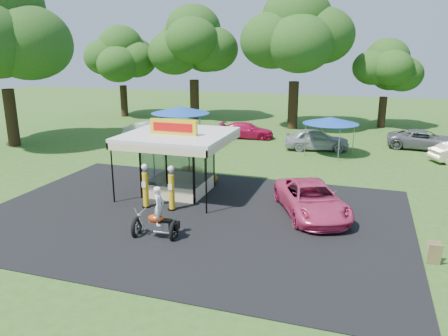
{
  "coord_description": "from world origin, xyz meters",
  "views": [
    {
      "loc": [
        7.51,
        -16.08,
        7.77
      ],
      "look_at": [
        0.93,
        4.0,
        1.94
      ],
      "focal_mm": 35.0,
      "sensor_mm": 36.0,
      "label": 1
    }
  ],
  "objects_px": {
    "motorcycle": "(158,217)",
    "tent_east": "(331,121)",
    "kiosk_car": "(194,174)",
    "bg_car_b": "(247,130)",
    "gas_pump_right": "(172,189)",
    "a_frame_sign": "(434,253)",
    "gas_station_kiosk": "(179,162)",
    "gas_pump_left": "(145,187)",
    "pink_sedan": "(311,199)",
    "bg_car_c": "(317,139)",
    "bg_car_a": "(151,132)",
    "tent_west": "(180,110)",
    "bg_car_d": "(424,140)"
  },
  "relations": [
    {
      "from": "gas_pump_left",
      "to": "a_frame_sign",
      "type": "xyz_separation_m",
      "value": [
        12.95,
        -2.02,
        -0.66
      ]
    },
    {
      "from": "pink_sedan",
      "to": "tent_east",
      "type": "relative_size",
      "value": 1.37
    },
    {
      "from": "motorcycle",
      "to": "tent_east",
      "type": "distance_m",
      "value": 18.31
    },
    {
      "from": "gas_pump_left",
      "to": "a_frame_sign",
      "type": "height_order",
      "value": "gas_pump_left"
    },
    {
      "from": "motorcycle",
      "to": "tent_east",
      "type": "relative_size",
      "value": 0.58
    },
    {
      "from": "bg_car_a",
      "to": "gas_pump_right",
      "type": "bearing_deg",
      "value": -140.36
    },
    {
      "from": "bg_car_d",
      "to": "kiosk_car",
      "type": "bearing_deg",
      "value": 140.18
    },
    {
      "from": "bg_car_a",
      "to": "bg_car_d",
      "type": "relative_size",
      "value": 0.9
    },
    {
      "from": "gas_pump_left",
      "to": "motorcycle",
      "type": "xyz_separation_m",
      "value": [
        2.2,
        -3.07,
        -0.17
      ]
    },
    {
      "from": "bg_car_b",
      "to": "tent_east",
      "type": "xyz_separation_m",
      "value": [
        7.51,
        -4.23,
        1.9
      ]
    },
    {
      "from": "gas_station_kiosk",
      "to": "bg_car_d",
      "type": "xyz_separation_m",
      "value": [
        14.0,
        15.96,
        -1.03
      ]
    },
    {
      "from": "motorcycle",
      "to": "kiosk_car",
      "type": "distance_m",
      "value": 8.12
    },
    {
      "from": "motorcycle",
      "to": "a_frame_sign",
      "type": "xyz_separation_m",
      "value": [
        10.76,
        1.05,
        -0.48
      ]
    },
    {
      "from": "a_frame_sign",
      "to": "kiosk_car",
      "type": "relative_size",
      "value": 0.31
    },
    {
      "from": "gas_station_kiosk",
      "to": "motorcycle",
      "type": "relative_size",
      "value": 2.28
    },
    {
      "from": "gas_pump_right",
      "to": "gas_station_kiosk",
      "type": "bearing_deg",
      "value": 106.36
    },
    {
      "from": "motorcycle",
      "to": "kiosk_car",
      "type": "height_order",
      "value": "motorcycle"
    },
    {
      "from": "pink_sedan",
      "to": "kiosk_car",
      "type": "bearing_deg",
      "value": 131.45
    },
    {
      "from": "gas_pump_right",
      "to": "pink_sedan",
      "type": "relative_size",
      "value": 0.41
    },
    {
      "from": "bg_car_d",
      "to": "tent_west",
      "type": "distance_m",
      "value": 19.43
    },
    {
      "from": "bg_car_b",
      "to": "pink_sedan",
      "type": "bearing_deg",
      "value": -160.4
    },
    {
      "from": "tent_west",
      "to": "tent_east",
      "type": "height_order",
      "value": "tent_west"
    },
    {
      "from": "gas_pump_left",
      "to": "bg_car_a",
      "type": "relative_size",
      "value": 0.47
    },
    {
      "from": "tent_west",
      "to": "bg_car_a",
      "type": "bearing_deg",
      "value": 160.97
    },
    {
      "from": "gas_pump_left",
      "to": "kiosk_car",
      "type": "distance_m",
      "value": 4.96
    },
    {
      "from": "gas_pump_right",
      "to": "a_frame_sign",
      "type": "distance_m",
      "value": 11.76
    },
    {
      "from": "gas_pump_left",
      "to": "bg_car_b",
      "type": "height_order",
      "value": "gas_pump_left"
    },
    {
      "from": "gas_pump_left",
      "to": "tent_east",
      "type": "relative_size",
      "value": 0.56
    },
    {
      "from": "gas_pump_right",
      "to": "bg_car_a",
      "type": "bearing_deg",
      "value": 120.76
    },
    {
      "from": "gas_station_kiosk",
      "to": "bg_car_b",
      "type": "bearing_deg",
      "value": 91.62
    },
    {
      "from": "kiosk_car",
      "to": "bg_car_c",
      "type": "bearing_deg",
      "value": -28.82
    },
    {
      "from": "gas_pump_left",
      "to": "motorcycle",
      "type": "relative_size",
      "value": 0.97
    },
    {
      "from": "gas_station_kiosk",
      "to": "bg_car_c",
      "type": "bearing_deg",
      "value": 65.42
    },
    {
      "from": "kiosk_car",
      "to": "bg_car_d",
      "type": "xyz_separation_m",
      "value": [
        14.0,
        13.75,
        0.28
      ]
    },
    {
      "from": "motorcycle",
      "to": "tent_west",
      "type": "height_order",
      "value": "tent_west"
    },
    {
      "from": "bg_car_a",
      "to": "tent_east",
      "type": "distance_m",
      "value": 15.14
    },
    {
      "from": "kiosk_car",
      "to": "bg_car_b",
      "type": "bearing_deg",
      "value": 1.88
    },
    {
      "from": "tent_west",
      "to": "motorcycle",
      "type": "bearing_deg",
      "value": -69.58
    },
    {
      "from": "bg_car_c",
      "to": "tent_west",
      "type": "distance_m",
      "value": 11.04
    },
    {
      "from": "gas_station_kiosk",
      "to": "pink_sedan",
      "type": "relative_size",
      "value": 0.97
    },
    {
      "from": "bg_car_b",
      "to": "kiosk_car",
      "type": "bearing_deg",
      "value": 176.71
    },
    {
      "from": "pink_sedan",
      "to": "tent_east",
      "type": "bearing_deg",
      "value": 66.64
    },
    {
      "from": "gas_pump_right",
      "to": "bg_car_d",
      "type": "xyz_separation_m",
      "value": [
        13.23,
        18.58,
        -0.34
      ]
    },
    {
      "from": "a_frame_sign",
      "to": "bg_car_d",
      "type": "height_order",
      "value": "bg_car_d"
    },
    {
      "from": "gas_station_kiosk",
      "to": "bg_car_b",
      "type": "height_order",
      "value": "gas_station_kiosk"
    },
    {
      "from": "pink_sedan",
      "to": "bg_car_c",
      "type": "relative_size",
      "value": 1.13
    },
    {
      "from": "tent_east",
      "to": "bg_car_a",
      "type": "bearing_deg",
      "value": 178.39
    },
    {
      "from": "gas_station_kiosk",
      "to": "a_frame_sign",
      "type": "xyz_separation_m",
      "value": [
        12.32,
        -4.69,
        -1.34
      ]
    },
    {
      "from": "bg_car_c",
      "to": "bg_car_a",
      "type": "bearing_deg",
      "value": 82.38
    },
    {
      "from": "gas_pump_right",
      "to": "kiosk_car",
      "type": "height_order",
      "value": "gas_pump_right"
    }
  ]
}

